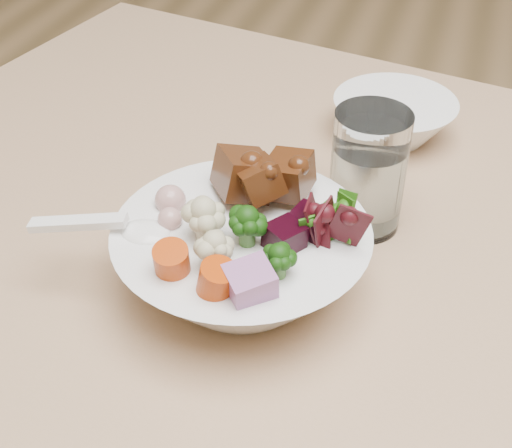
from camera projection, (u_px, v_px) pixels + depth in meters
The scene contains 5 objects.
dining_table at pixel (510, 378), 0.63m from camera, with size 1.59×1.09×0.68m.
food_bowl at pixel (244, 254), 0.60m from camera, with size 0.21×0.21×0.12m.
soup_spoon at pixel (128, 231), 0.58m from camera, with size 0.12×0.05×0.02m.
water_glass at pixel (367, 176), 0.66m from camera, with size 0.07×0.07×0.12m.
side_bowl at pixel (393, 119), 0.80m from camera, with size 0.14×0.14×0.05m, color white, non-canonical shape.
Camera 1 is at (-0.31, -0.31, 1.11)m, focal length 50.00 mm.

